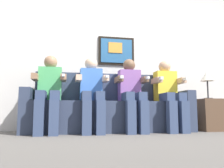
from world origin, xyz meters
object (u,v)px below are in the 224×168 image
object	(u,v)px
person_rightmost	(169,92)
person_right_center	(131,91)
table_lamp	(207,77)
side_table_right	(210,115)
couch	(110,111)
person_leftmost	(49,89)
person_left_center	(92,90)

from	to	relation	value
person_rightmost	person_right_center	bearing A→B (deg)	180.00
person_rightmost	table_lamp	size ratio (longest dim) A/B	2.41
person_right_center	side_table_right	bearing A→B (deg)	2.69
table_lamp	person_right_center	bearing A→B (deg)	-175.71
person_rightmost	side_table_right	bearing A→B (deg)	4.90
couch	person_leftmost	bearing A→B (deg)	-169.19
side_table_right	table_lamp	xyz separation A→B (m)	(0.01, 0.04, 0.61)
couch	person_leftmost	distance (m)	0.95
person_rightmost	couch	bearing A→B (deg)	169.16
person_right_center	table_lamp	distance (m)	1.35
person_left_center	couch	bearing A→B (deg)	29.84
person_rightmost	side_table_right	distance (m)	0.80
couch	person_rightmost	size ratio (longest dim) A/B	2.25
person_leftmost	person_rightmost	xyz separation A→B (m)	(1.77, -0.00, 0.00)
side_table_right	table_lamp	distance (m)	0.61
person_leftmost	side_table_right	bearing A→B (deg)	1.41
table_lamp	side_table_right	bearing A→B (deg)	-106.88
person_left_center	side_table_right	bearing A→B (deg)	1.84
person_right_center	person_rightmost	bearing A→B (deg)	0.00
couch	person_right_center	bearing A→B (deg)	-29.87
couch	person_rightmost	xyz separation A→B (m)	(0.88, -0.17, 0.29)
person_leftmost	couch	bearing A→B (deg)	10.81
person_leftmost	side_table_right	world-z (taller)	person_leftmost
person_rightmost	side_table_right	size ratio (longest dim) A/B	2.22
person_leftmost	person_right_center	size ratio (longest dim) A/B	1.00
couch	table_lamp	distance (m)	1.70
couch	person_left_center	xyz separation A→B (m)	(-0.29, -0.17, 0.29)
person_rightmost	person_left_center	bearing A→B (deg)	179.98
side_table_right	table_lamp	bearing A→B (deg)	73.12
person_left_center	person_rightmost	size ratio (longest dim) A/B	1.00
couch	person_left_center	bearing A→B (deg)	-150.16
person_right_center	person_rightmost	distance (m)	0.59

